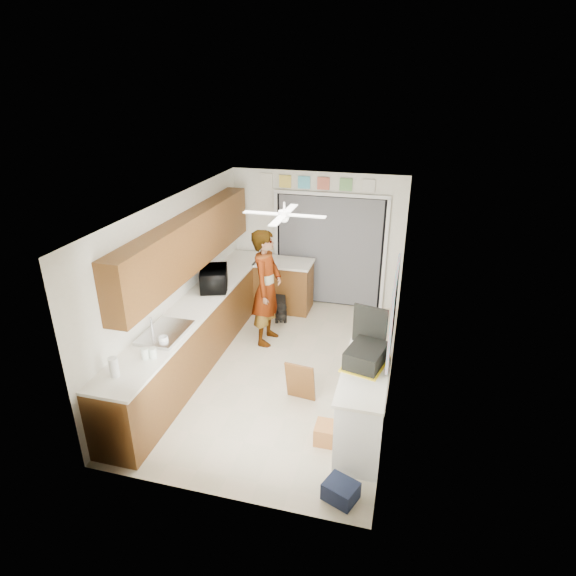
# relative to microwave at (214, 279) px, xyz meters

# --- Properties ---
(floor) EXTENTS (5.00, 5.00, 0.00)m
(floor) POSITION_rel_microwave_xyz_m (1.25, -0.55, -1.11)
(floor) COLOR #BDB398
(floor) RESTS_ON ground
(ceiling) EXTENTS (5.00, 5.00, 0.00)m
(ceiling) POSITION_rel_microwave_xyz_m (1.25, -0.55, 1.39)
(ceiling) COLOR white
(ceiling) RESTS_ON ground
(wall_back) EXTENTS (3.20, 0.00, 3.20)m
(wall_back) POSITION_rel_microwave_xyz_m (1.25, 1.95, 0.14)
(wall_back) COLOR white
(wall_back) RESTS_ON ground
(wall_front) EXTENTS (3.20, 0.00, 3.20)m
(wall_front) POSITION_rel_microwave_xyz_m (1.25, -3.05, 0.14)
(wall_front) COLOR white
(wall_front) RESTS_ON ground
(wall_left) EXTENTS (0.00, 5.00, 5.00)m
(wall_left) POSITION_rel_microwave_xyz_m (-0.35, -0.55, 0.14)
(wall_left) COLOR white
(wall_left) RESTS_ON ground
(wall_right) EXTENTS (0.00, 5.00, 5.00)m
(wall_right) POSITION_rel_microwave_xyz_m (2.85, -0.55, 0.14)
(wall_right) COLOR white
(wall_right) RESTS_ON ground
(left_base_cabinets) EXTENTS (0.60, 4.80, 0.90)m
(left_base_cabinets) POSITION_rel_microwave_xyz_m (-0.05, -0.55, -0.66)
(left_base_cabinets) COLOR brown
(left_base_cabinets) RESTS_ON floor
(left_countertop) EXTENTS (0.62, 4.80, 0.04)m
(left_countertop) POSITION_rel_microwave_xyz_m (-0.04, -0.55, -0.19)
(left_countertop) COLOR white
(left_countertop) RESTS_ON left_base_cabinets
(upper_cabinets) EXTENTS (0.32, 4.00, 0.80)m
(upper_cabinets) POSITION_rel_microwave_xyz_m (-0.19, -0.35, 0.69)
(upper_cabinets) COLOR brown
(upper_cabinets) RESTS_ON wall_left
(sink_basin) EXTENTS (0.50, 0.76, 0.06)m
(sink_basin) POSITION_rel_microwave_xyz_m (-0.04, -1.55, -0.15)
(sink_basin) COLOR silver
(sink_basin) RESTS_ON left_countertop
(faucet) EXTENTS (0.03, 0.03, 0.22)m
(faucet) POSITION_rel_microwave_xyz_m (-0.23, -1.55, -0.06)
(faucet) COLOR silver
(faucet) RESTS_ON left_countertop
(peninsula_base) EXTENTS (1.00, 0.60, 0.90)m
(peninsula_base) POSITION_rel_microwave_xyz_m (0.75, 1.45, -0.66)
(peninsula_base) COLOR brown
(peninsula_base) RESTS_ON floor
(peninsula_top) EXTENTS (1.04, 0.64, 0.04)m
(peninsula_top) POSITION_rel_microwave_xyz_m (0.75, 1.45, -0.19)
(peninsula_top) COLOR white
(peninsula_top) RESTS_ON peninsula_base
(back_opening_recess) EXTENTS (2.00, 0.06, 2.10)m
(back_opening_recess) POSITION_rel_microwave_xyz_m (1.50, 1.92, -0.06)
(back_opening_recess) COLOR black
(back_opening_recess) RESTS_ON wall_back
(curtain_panel) EXTENTS (1.90, 0.03, 2.05)m
(curtain_panel) POSITION_rel_microwave_xyz_m (1.50, 1.88, -0.06)
(curtain_panel) COLOR slate
(curtain_panel) RESTS_ON wall_back
(door_trim_left) EXTENTS (0.06, 0.04, 2.10)m
(door_trim_left) POSITION_rel_microwave_xyz_m (0.48, 1.89, -0.06)
(door_trim_left) COLOR white
(door_trim_left) RESTS_ON wall_back
(door_trim_right) EXTENTS (0.06, 0.04, 2.10)m
(door_trim_right) POSITION_rel_microwave_xyz_m (2.52, 1.89, -0.06)
(door_trim_right) COLOR white
(door_trim_right) RESTS_ON wall_back
(door_trim_head) EXTENTS (2.10, 0.04, 0.06)m
(door_trim_head) POSITION_rel_microwave_xyz_m (1.50, 1.89, 1.01)
(door_trim_head) COLOR white
(door_trim_head) RESTS_ON wall_back
(header_frame_0) EXTENTS (0.22, 0.02, 0.22)m
(header_frame_0) POSITION_rel_microwave_xyz_m (0.65, 1.92, 1.19)
(header_frame_0) COLOR #E7CB4D
(header_frame_0) RESTS_ON wall_back
(header_frame_1) EXTENTS (0.22, 0.02, 0.22)m
(header_frame_1) POSITION_rel_microwave_xyz_m (1.00, 1.92, 1.19)
(header_frame_1) COLOR #52BEDC
(header_frame_1) RESTS_ON wall_back
(header_frame_2) EXTENTS (0.22, 0.02, 0.22)m
(header_frame_2) POSITION_rel_microwave_xyz_m (1.35, 1.92, 1.19)
(header_frame_2) COLOR #C8604B
(header_frame_2) RESTS_ON wall_back
(header_frame_3) EXTENTS (0.22, 0.02, 0.22)m
(header_frame_3) POSITION_rel_microwave_xyz_m (1.75, 1.92, 1.19)
(header_frame_3) COLOR #6BA55E
(header_frame_3) RESTS_ON wall_back
(header_frame_4) EXTENTS (0.22, 0.02, 0.22)m
(header_frame_4) POSITION_rel_microwave_xyz_m (2.15, 1.92, 1.19)
(header_frame_4) COLOR silver
(header_frame_4) RESTS_ON wall_back
(route66_sign) EXTENTS (0.22, 0.02, 0.26)m
(route66_sign) POSITION_rel_microwave_xyz_m (0.30, 1.92, 1.19)
(route66_sign) COLOR silver
(route66_sign) RESTS_ON wall_back
(right_counter_base) EXTENTS (0.50, 1.40, 0.90)m
(right_counter_base) POSITION_rel_microwave_xyz_m (2.60, -1.75, -0.66)
(right_counter_base) COLOR white
(right_counter_base) RESTS_ON floor
(right_counter_top) EXTENTS (0.54, 1.44, 0.04)m
(right_counter_top) POSITION_rel_microwave_xyz_m (2.59, -1.75, -0.19)
(right_counter_top) COLOR white
(right_counter_top) RESTS_ON right_counter_base
(abstract_painting) EXTENTS (0.03, 1.15, 0.95)m
(abstract_painting) POSITION_rel_microwave_xyz_m (2.83, -1.55, 0.54)
(abstract_painting) COLOR #F15879
(abstract_painting) RESTS_ON wall_right
(ceiling_fan) EXTENTS (1.14, 1.14, 0.24)m
(ceiling_fan) POSITION_rel_microwave_xyz_m (1.25, -0.35, 1.21)
(ceiling_fan) COLOR white
(ceiling_fan) RESTS_ON ceiling
(microwave) EXTENTS (0.60, 0.71, 0.34)m
(microwave) POSITION_rel_microwave_xyz_m (0.00, 0.00, 0.00)
(microwave) COLOR black
(microwave) RESTS_ON left_countertop
(cup) EXTENTS (0.14, 0.14, 0.09)m
(cup) POSITION_rel_microwave_xyz_m (0.05, -1.77, -0.12)
(cup) COLOR white
(cup) RESTS_ON left_countertop
(jar_a) EXTENTS (0.11, 0.11, 0.13)m
(jar_a) POSITION_rel_microwave_xyz_m (0.10, -2.11, -0.10)
(jar_a) COLOR silver
(jar_a) RESTS_ON left_countertop
(jar_b) EXTENTS (0.11, 0.11, 0.14)m
(jar_b) POSITION_rel_microwave_xyz_m (0.01, -2.15, -0.10)
(jar_b) COLOR silver
(jar_b) RESTS_ON left_countertop
(paper_towel_roll) EXTENTS (0.12, 0.12, 0.23)m
(paper_towel_roll) POSITION_rel_microwave_xyz_m (-0.12, -2.57, -0.05)
(paper_towel_roll) COLOR white
(paper_towel_roll) RESTS_ON left_countertop
(suitcase) EXTENTS (0.50, 0.60, 0.22)m
(suitcase) POSITION_rel_microwave_xyz_m (2.57, -1.60, -0.06)
(suitcase) COLOR black
(suitcase) RESTS_ON right_counter_top
(suitcase_rim) EXTENTS (0.56, 0.67, 0.02)m
(suitcase_rim) POSITION_rel_microwave_xyz_m (2.57, -1.60, -0.17)
(suitcase_rim) COLOR yellow
(suitcase_rim) RESTS_ON suitcase
(suitcase_lid) EXTENTS (0.42, 0.13, 0.50)m
(suitcase_lid) POSITION_rel_microwave_xyz_m (2.57, -1.31, 0.19)
(suitcase_lid) COLOR black
(suitcase_lid) RESTS_ON suitcase
(cardboard_box) EXTENTS (0.38, 0.28, 0.23)m
(cardboard_box) POSITION_rel_microwave_xyz_m (2.25, -1.94, -0.99)
(cardboard_box) COLOR #C2733D
(cardboard_box) RESTS_ON floor
(navy_crate) EXTENTS (0.41, 0.38, 0.20)m
(navy_crate) POSITION_rel_microwave_xyz_m (2.50, -2.75, -1.01)
(navy_crate) COLOR #161E38
(navy_crate) RESTS_ON floor
(cabinet_door_panel) EXTENTS (0.41, 0.20, 0.59)m
(cabinet_door_panel) POSITION_rel_microwave_xyz_m (1.70, -1.25, -0.81)
(cabinet_door_panel) COLOR brown
(cabinet_door_panel) RESTS_ON floor
(man) EXTENTS (0.48, 0.71, 1.91)m
(man) POSITION_rel_microwave_xyz_m (0.80, 0.20, -0.15)
(man) COLOR white
(man) RESTS_ON floor
(dog) EXTENTS (0.42, 0.65, 0.47)m
(dog) POSITION_rel_microwave_xyz_m (0.81, 1.00, -0.87)
(dog) COLOR black
(dog) RESTS_ON floor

